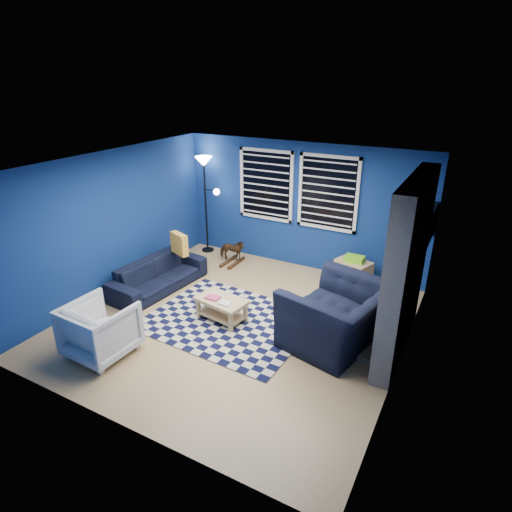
% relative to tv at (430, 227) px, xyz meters
% --- Properties ---
extents(floor, '(5.00, 5.00, 0.00)m').
position_rel_tv_xyz_m(floor, '(-2.45, -2.00, -1.40)').
color(floor, tan).
rests_on(floor, ground).
extents(ceiling, '(5.00, 5.00, 0.00)m').
position_rel_tv_xyz_m(ceiling, '(-2.45, -2.00, 1.10)').
color(ceiling, white).
rests_on(ceiling, wall_back).
extents(wall_back, '(5.00, 0.00, 5.00)m').
position_rel_tv_xyz_m(wall_back, '(-2.45, 0.50, -0.15)').
color(wall_back, navy).
rests_on(wall_back, floor).
extents(wall_left, '(0.00, 5.00, 5.00)m').
position_rel_tv_xyz_m(wall_left, '(-4.95, -2.00, -0.15)').
color(wall_left, navy).
rests_on(wall_left, floor).
extents(wall_right, '(0.00, 5.00, 5.00)m').
position_rel_tv_xyz_m(wall_right, '(0.05, -2.00, -0.15)').
color(wall_right, navy).
rests_on(wall_right, floor).
extents(fireplace, '(0.65, 2.00, 2.50)m').
position_rel_tv_xyz_m(fireplace, '(-0.09, -1.50, -0.20)').
color(fireplace, gray).
rests_on(fireplace, floor).
extents(window_left, '(1.17, 0.06, 1.42)m').
position_rel_tv_xyz_m(window_left, '(-3.20, 0.46, 0.20)').
color(window_left, black).
rests_on(window_left, wall_back).
extents(window_right, '(1.17, 0.06, 1.42)m').
position_rel_tv_xyz_m(window_right, '(-1.90, 0.46, 0.20)').
color(window_right, black).
rests_on(window_right, wall_back).
extents(tv, '(0.07, 1.00, 0.58)m').
position_rel_tv_xyz_m(tv, '(0.00, 0.00, 0.00)').
color(tv, black).
rests_on(tv, wall_right).
extents(rug, '(2.59, 2.11, 0.02)m').
position_rel_tv_xyz_m(rug, '(-2.56, -2.05, -1.39)').
color(rug, black).
rests_on(rug, floor).
extents(sofa, '(1.95, 0.91, 0.55)m').
position_rel_tv_xyz_m(sofa, '(-4.28, -1.70, -1.12)').
color(sofa, black).
rests_on(sofa, floor).
extents(armchair_big, '(1.67, 1.53, 0.93)m').
position_rel_tv_xyz_m(armchair_big, '(-0.88, -1.82, -0.94)').
color(armchair_big, black).
rests_on(armchair_big, floor).
extents(armchair_bent, '(0.87, 0.90, 0.79)m').
position_rel_tv_xyz_m(armchair_bent, '(-3.69, -3.61, -1.01)').
color(armchair_bent, gray).
rests_on(armchair_bent, floor).
extents(rocking_horse, '(0.39, 0.59, 0.46)m').
position_rel_tv_xyz_m(rocking_horse, '(-3.68, -0.10, -1.10)').
color(rocking_horse, '#422315').
rests_on(rocking_horse, floor).
extents(coffee_table, '(0.87, 0.59, 0.41)m').
position_rel_tv_xyz_m(coffee_table, '(-2.68, -2.08, -1.12)').
color(coffee_table, tan).
rests_on(coffee_table, rug).
extents(cabinet, '(0.71, 0.59, 0.60)m').
position_rel_tv_xyz_m(cabinet, '(-1.19, 0.09, -1.14)').
color(cabinet, tan).
rests_on(cabinet, floor).
extents(floor_lamp, '(0.57, 0.35, 2.08)m').
position_rel_tv_xyz_m(floor_lamp, '(-4.51, 0.25, 0.31)').
color(floor_lamp, black).
rests_on(floor_lamp, floor).
extents(throw_pillow, '(0.44, 0.27, 0.40)m').
position_rel_tv_xyz_m(throw_pillow, '(-4.13, -1.22, -0.65)').
color(throw_pillow, gold).
rests_on(throw_pillow, sofa).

